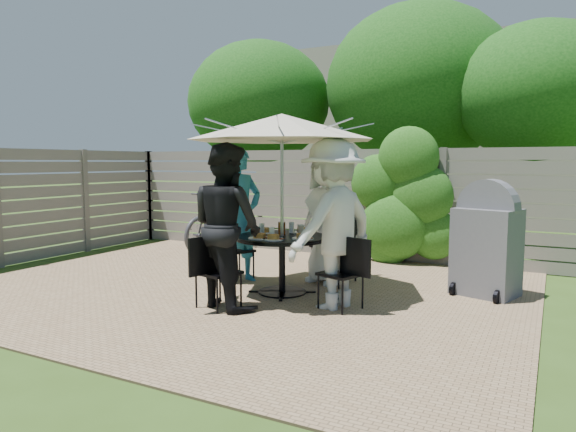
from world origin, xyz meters
The scene contains 23 objects.
backyard_envelope centered at (0.09, 10.29, 2.61)m, with size 60.00×60.00×5.00m.
patio_table centered at (0.62, 0.28, 0.51)m, with size 1.41×1.41×0.73m.
umbrella centered at (0.62, 0.28, 2.04)m, with size 2.89×2.89×2.20m.
chair_back centered at (0.95, 1.19, 0.30)m, with size 0.64×0.76×1.00m.
person_back centered at (0.90, 1.06, 0.88)m, with size 0.86×0.56×1.76m, color white.
chair_left centered at (-0.29, 0.60, 0.26)m, with size 0.66×0.55×0.87m.
person_left centered at (-0.16, 0.55, 0.91)m, with size 0.67×0.44×1.82m, color teal.
chair_front centered at (0.30, -0.63, 0.25)m, with size 0.48×0.64×0.84m.
person_front centered at (0.35, -0.50, 0.92)m, with size 0.89×0.69×1.84m, color black.
chair_right centered at (1.53, -0.04, 0.25)m, with size 0.63×0.50×0.83m.
person_right centered at (1.41, 0.00, 0.94)m, with size 1.21×0.70×1.88m, color silver.
plate_back centered at (0.74, 0.62, 0.75)m, with size 0.26×0.26×0.06m.
plate_left centered at (0.28, 0.40, 0.75)m, with size 0.26×0.26×0.06m.
plate_front centered at (0.50, -0.06, 0.75)m, with size 0.26×0.26×0.06m.
plate_right centered at (0.96, 0.16, 0.75)m, with size 0.26×0.26×0.06m.
plate_extra centered at (0.69, -0.06, 0.75)m, with size 0.24×0.24×0.06m.
glass_back centered at (0.61, 0.56, 0.80)m, with size 0.07×0.07×0.14m, color silver.
glass_left centered at (0.34, 0.27, 0.80)m, with size 0.07×0.07×0.14m, color silver.
glass_front centered at (0.63, 0.00, 0.80)m, with size 0.07×0.07×0.14m, color silver.
syrup_jug centered at (0.58, 0.35, 0.81)m, with size 0.09×0.09×0.16m, color #59280C.
coffee_cup centered at (0.79, 0.45, 0.79)m, with size 0.08×0.08×0.12m, color #C6B293.
bicycle centered at (-1.75, 2.60, 0.54)m, with size 0.72×2.07×1.09m, color #333338.
bbq_grill centered at (2.85, 1.34, 0.65)m, with size 0.82×0.72×1.42m.
Camera 1 is at (3.55, -5.18, 1.62)m, focal length 32.00 mm.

